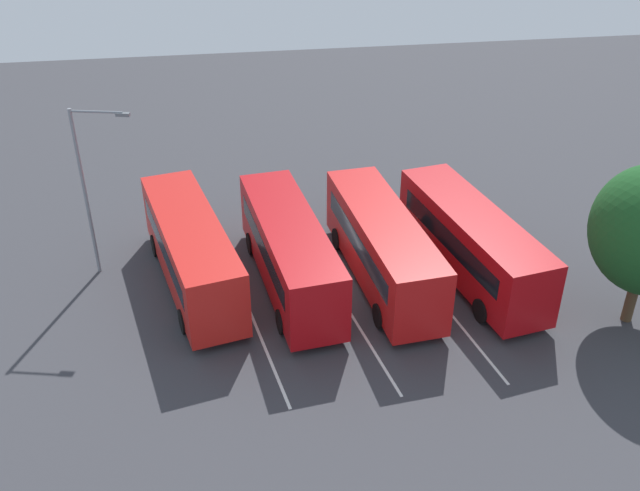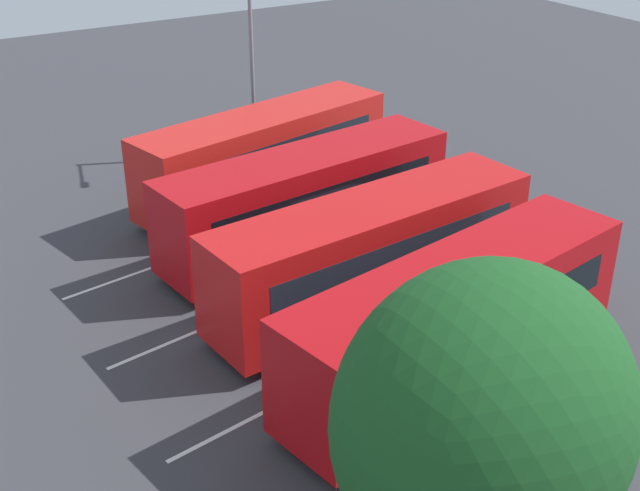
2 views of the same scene
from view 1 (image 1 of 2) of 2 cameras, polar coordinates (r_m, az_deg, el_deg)
name	(u,v)px [view 1 (image 1 of 2)]	position (r m, az deg, el deg)	size (l,w,h in m)	color
ground_plane	(331,282)	(32.19, 0.90, -2.91)	(74.01, 74.01, 0.00)	#38383D
bus_far_left	(471,242)	(32.34, 11.95, 0.31)	(10.23, 4.11, 3.28)	#B70C11
bus_center_left	(382,246)	(31.45, 4.98, -0.02)	(10.15, 3.35, 3.28)	red
bus_center_right	(289,250)	(31.03, -2.45, -0.39)	(10.19, 3.60, 3.28)	#B70C11
bus_far_right	(191,250)	(31.53, -10.22, -0.35)	(10.24, 4.50, 3.28)	red
pedestrian	(354,190)	(37.97, 2.70, 4.43)	(0.44, 0.44, 1.67)	#232833
street_lamp	(89,183)	(32.23, -17.95, 4.77)	(0.76, 2.51, 7.84)	gray
lane_stripe_outer_left	(418,274)	(33.02, 7.85, -2.27)	(15.63, 0.12, 0.01)	silver
lane_stripe_inner_left	(331,282)	(32.19, 0.90, -2.90)	(15.63, 0.12, 0.01)	silver
lane_stripe_inner_right	(241,290)	(31.86, -6.32, -3.52)	(15.63, 0.12, 0.01)	silver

